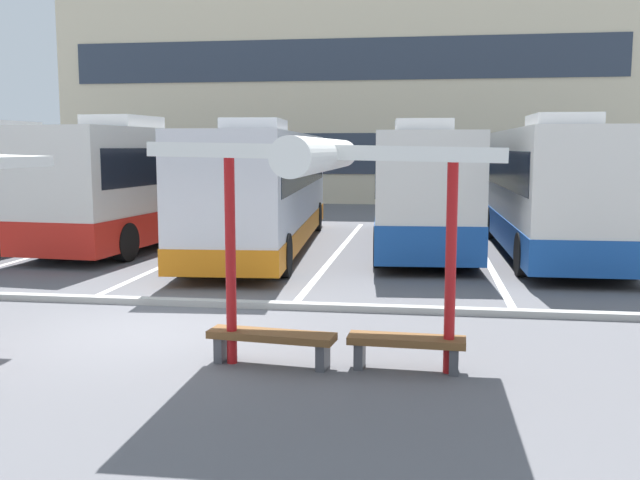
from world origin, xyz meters
name	(u,v)px	position (x,y,z in m)	size (l,w,h in m)	color
ground_plane	(143,333)	(0.00, 0.00, 0.00)	(160.00, 160.00, 0.00)	slate
terminal_building	(352,75)	(0.04, 32.05, 7.15)	(30.55, 11.81, 16.99)	beige
coach_bus_0	(30,187)	(-7.75, 10.09, 1.68)	(3.41, 11.12, 3.66)	silver
coach_bus_1	(146,185)	(-4.04, 10.30, 1.76)	(3.48, 10.43, 3.80)	silver
coach_bus_2	(264,189)	(-0.18, 9.54, 1.72)	(3.34, 12.45, 3.65)	silver
coach_bus_3	(419,190)	(4.21, 10.47, 1.68)	(3.11, 10.45, 3.65)	silver
coach_bus_4	(550,191)	(7.73, 9.50, 1.74)	(2.69, 10.20, 3.73)	silver
lane_stripe_1	(75,245)	(-6.00, 9.46, 0.00)	(0.16, 14.00, 0.01)	white
lane_stripe_2	(204,248)	(-2.00, 9.46, 0.00)	(0.16, 14.00, 0.01)	white
lane_stripe_3	(339,250)	(2.00, 9.46, 0.00)	(0.16, 14.00, 0.01)	white
lane_stripe_4	(483,253)	(6.00, 9.46, 0.00)	(0.16, 14.00, 0.01)	white
lane_stripe_5	(635,257)	(9.99, 9.46, 0.00)	(0.16, 14.00, 0.01)	white
waiting_shelter_2	(336,157)	(3.27, -1.59, 2.79)	(3.89, 4.90, 3.01)	red
bench_2	(272,340)	(2.37, -1.31, 0.34)	(1.77, 0.63, 0.45)	brown
bench_3	(406,345)	(4.17, -1.28, 0.33)	(1.55, 0.49, 0.45)	brown
platform_kerb	(185,302)	(0.00, 2.00, 0.06)	(44.00, 0.24, 0.12)	#ADADA8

